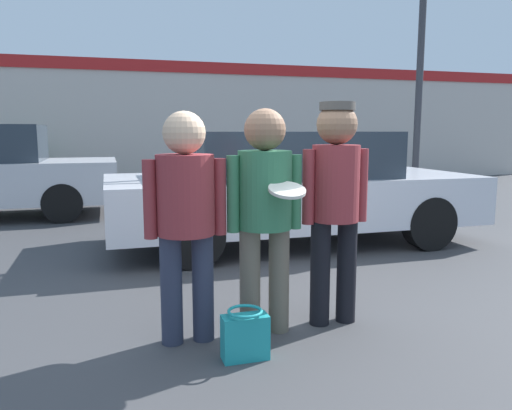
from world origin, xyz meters
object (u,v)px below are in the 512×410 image
(person_left, at_px, (186,207))
(person_middle_with_frisbee, at_px, (265,202))
(person_right, at_px, (335,193))
(parked_car_near, at_px, (291,187))
(handbag, at_px, (245,335))
(shrub, at_px, (18,169))

(person_left, relative_size, person_middle_with_frisbee, 0.99)
(person_right, distance_m, parked_car_near, 2.81)
(person_middle_with_frisbee, xyz_separation_m, parked_car_near, (1.24, 2.74, -0.23))
(person_left, relative_size, parked_car_near, 0.34)
(person_middle_with_frisbee, distance_m, parked_car_near, 3.02)
(person_right, xyz_separation_m, handbag, (-0.81, -0.41, -0.85))
(person_middle_with_frisbee, distance_m, shrub, 10.12)
(person_left, distance_m, shrub, 9.95)
(person_left, height_order, person_middle_with_frisbee, person_middle_with_frisbee)
(person_middle_with_frisbee, relative_size, person_right, 0.97)
(handbag, bearing_deg, person_middle_with_frisbee, 56.14)
(person_left, xyz_separation_m, parked_car_near, (1.80, 2.74, -0.21))
(person_left, xyz_separation_m, shrub, (-2.51, 9.62, -0.38))
(shrub, bearing_deg, person_right, -69.27)
(person_right, relative_size, parked_car_near, 0.35)
(person_middle_with_frisbee, height_order, person_right, person_right)
(person_right, relative_size, shrub, 1.45)
(parked_car_near, bearing_deg, person_middle_with_frisbee, -114.31)
(person_middle_with_frisbee, bearing_deg, shrub, 107.69)
(person_left, bearing_deg, parked_car_near, 56.64)
(person_right, xyz_separation_m, shrub, (-3.63, 9.60, -0.43))
(parked_car_near, xyz_separation_m, shrub, (-4.31, 6.89, -0.16))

